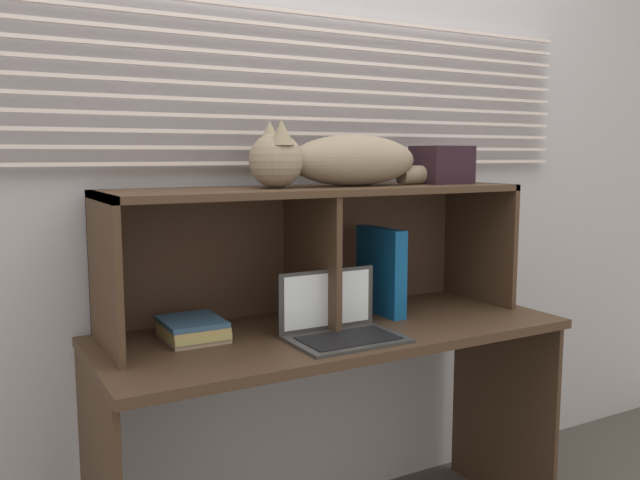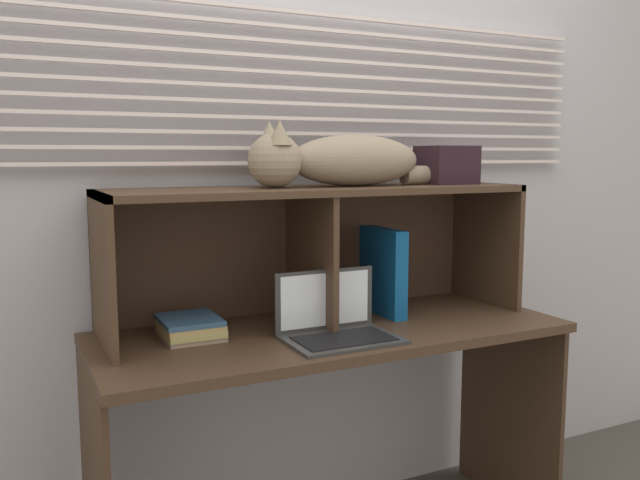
# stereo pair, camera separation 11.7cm
# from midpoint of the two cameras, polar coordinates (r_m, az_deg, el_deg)

# --- Properties ---
(back_panel_with_blinds) EXTENTS (4.40, 0.08, 2.50)m
(back_panel_with_blinds) POSITION_cam_midpoint_polar(r_m,az_deg,el_deg) (2.36, -1.16, 5.65)
(back_panel_with_blinds) COLOR #B4B3BA
(back_panel_with_blinds) RESTS_ON ground
(desk) EXTENTS (1.51, 0.60, 0.77)m
(desk) POSITION_cam_midpoint_polar(r_m,az_deg,el_deg) (2.18, 2.69, -11.43)
(desk) COLOR #432F20
(desk) RESTS_ON ground
(hutch_shelf_unit) EXTENTS (1.40, 0.38, 0.45)m
(hutch_shelf_unit) POSITION_cam_midpoint_polar(r_m,az_deg,el_deg) (2.19, 1.03, 1.20)
(hutch_shelf_unit) COLOR #432F20
(hutch_shelf_unit) RESTS_ON desk
(cat) EXTENTS (0.85, 0.19, 0.21)m
(cat) POSITION_cam_midpoint_polar(r_m,az_deg,el_deg) (2.18, 3.26, 6.89)
(cat) COLOR gray
(cat) RESTS_ON hutch_shelf_unit
(laptop) EXTENTS (0.34, 0.24, 0.20)m
(laptop) POSITION_cam_midpoint_polar(r_m,az_deg,el_deg) (2.01, 3.09, -7.39)
(laptop) COLOR #343434
(laptop) RESTS_ON desk
(binder_upright) EXTENTS (0.05, 0.24, 0.30)m
(binder_upright) POSITION_cam_midpoint_polar(r_m,az_deg,el_deg) (2.30, 6.89, -2.71)
(binder_upright) COLOR #0F4F90
(binder_upright) RESTS_ON desk
(book_stack) EXTENTS (0.18, 0.21, 0.06)m
(book_stack) POSITION_cam_midpoint_polar(r_m,az_deg,el_deg) (2.05, -9.54, -7.45)
(book_stack) COLOR gray
(book_stack) RESTS_ON desk
(storage_box) EXTENTS (0.18, 0.16, 0.14)m
(storage_box) POSITION_cam_midpoint_polar(r_m,az_deg,el_deg) (2.42, 12.23, 6.36)
(storage_box) COLOR black
(storage_box) RESTS_ON hutch_shelf_unit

